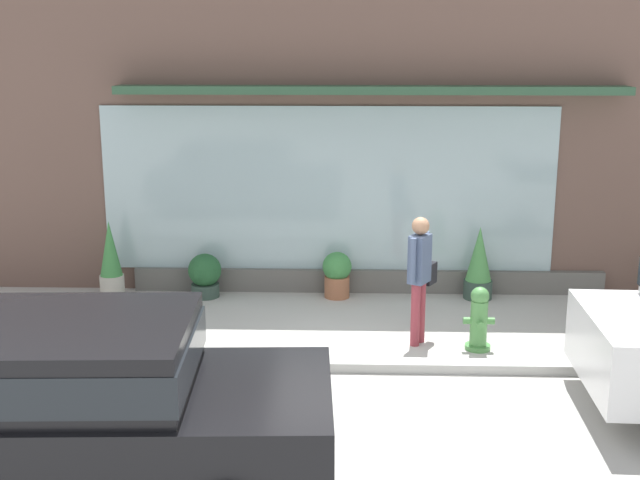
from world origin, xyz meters
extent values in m
plane|color=#B2AFA8|center=(0.00, 0.00, 0.00)|extent=(60.00, 60.00, 0.00)
cube|color=#B2B2AD|center=(0.00, -0.20, 0.06)|extent=(14.00, 0.24, 0.12)
cube|color=brown|center=(0.00, 3.20, 2.34)|extent=(14.00, 0.36, 4.68)
cube|color=#9EB7BC|center=(-0.63, 3.00, 1.63)|extent=(6.96, 0.03, 2.55)
cube|color=#2D5138|center=(0.00, 2.85, 3.15)|extent=(7.56, 0.56, 0.12)
cube|color=#605E59|center=(0.00, 2.98, 0.18)|extent=(7.36, 0.20, 0.36)
cylinder|color=#4C8C47|center=(1.36, 0.53, 0.03)|extent=(0.33, 0.33, 0.06)
cylinder|color=#4C8C47|center=(1.36, 0.53, 0.36)|extent=(0.22, 0.22, 0.59)
sphere|color=#4C8C47|center=(1.36, 0.53, 0.72)|extent=(0.24, 0.24, 0.24)
cylinder|color=#4C8C47|center=(1.21, 0.53, 0.38)|extent=(0.10, 0.09, 0.09)
cylinder|color=#4C8C47|center=(1.51, 0.53, 0.38)|extent=(0.10, 0.09, 0.09)
cylinder|color=#4C8C47|center=(1.36, 0.38, 0.38)|extent=(0.09, 0.10, 0.09)
cylinder|color=#8E333D|center=(0.64, 0.78, 0.42)|extent=(0.12, 0.12, 0.84)
cylinder|color=#8E333D|center=(0.56, 0.64, 0.42)|extent=(0.12, 0.12, 0.84)
cube|color=#475675|center=(0.60, 0.71, 1.15)|extent=(0.33, 0.37, 0.63)
sphere|color=#A37556|center=(0.60, 0.71, 1.58)|extent=(0.23, 0.23, 0.23)
cylinder|color=#475675|center=(0.70, 0.89, 1.16)|extent=(0.08, 0.08, 0.60)
cylinder|color=#475675|center=(0.50, 0.54, 1.16)|extent=(0.08, 0.08, 0.60)
cube|color=black|center=(0.76, 0.96, 0.89)|extent=(0.21, 0.26, 0.28)
cylinder|color=black|center=(3.06, -0.31, 0.30)|extent=(0.61, 0.20, 0.60)
cube|color=black|center=(-2.61, -3.07, 0.66)|extent=(4.38, 2.01, 0.71)
cube|color=black|center=(-2.82, -3.08, 1.28)|extent=(2.44, 1.77, 0.62)
cube|color=#1E2328|center=(-2.82, -3.08, 1.28)|extent=(2.48, 1.79, 0.34)
cylinder|color=black|center=(-1.32, -2.09, 0.30)|extent=(0.61, 0.21, 0.60)
cylinder|color=#33473D|center=(1.68, 2.68, 0.14)|extent=(0.44, 0.44, 0.29)
cone|color=#4C934C|center=(1.68, 2.68, 0.71)|extent=(0.39, 0.39, 0.84)
cylinder|color=#B7B2A3|center=(-3.94, 2.52, 0.18)|extent=(0.37, 0.37, 0.36)
cone|color=#3D8442|center=(-3.94, 2.52, 0.79)|extent=(0.34, 0.34, 0.85)
cylinder|color=#9E6042|center=(-0.48, 2.67, 0.17)|extent=(0.39, 0.39, 0.33)
sphere|color=#3D8442|center=(-0.48, 2.67, 0.49)|extent=(0.45, 0.45, 0.45)
sphere|color=orange|center=(-0.50, 2.60, 0.54)|extent=(0.11, 0.11, 0.11)
sphere|color=orange|center=(-0.43, 2.77, 0.59)|extent=(0.09, 0.09, 0.09)
sphere|color=white|center=(-0.41, 2.79, 0.61)|extent=(0.10, 0.10, 0.10)
cylinder|color=#33473D|center=(-2.52, 2.62, 0.10)|extent=(0.43, 0.43, 0.21)
sphere|color=#23562D|center=(-2.52, 2.62, 0.43)|extent=(0.51, 0.51, 0.51)
camera|label=1|loc=(-0.34, -9.43, 3.87)|focal=46.00mm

